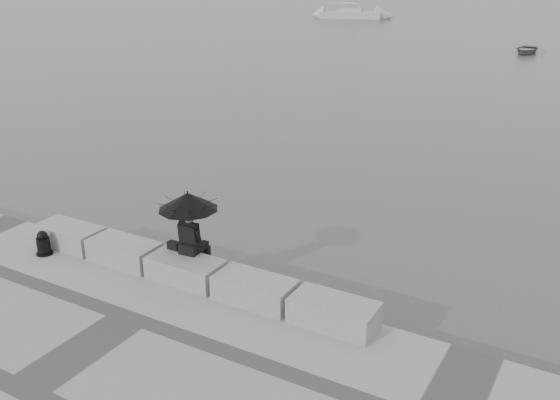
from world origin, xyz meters
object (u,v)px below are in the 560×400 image
Objects in this scene: mooring_bollard at (43,245)px; sailboat_left at (351,14)px; dinghy at (527,50)px; seated_person at (188,208)px.

sailboat_left reaches higher than mooring_bollard.
mooring_bollard is 43.41m from dinghy.
seated_person is 0.11× the size of sailboat_left.
seated_person reaches higher than dinghy.
sailboat_left is (-24.38, 63.54, -1.49)m from seated_person.
sailboat_left is 3.75× the size of dinghy.
sailboat_left is at bearing 140.86° from dinghy.
mooring_bollard is (-3.48, -0.91, -1.28)m from seated_person.
mooring_bollard is at bearing -87.18° from sailboat_left.
mooring_bollard is at bearing -170.98° from seated_person.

